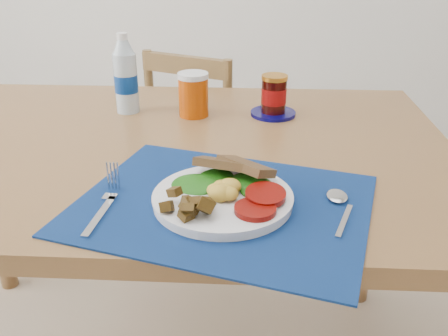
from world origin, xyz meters
The scene contains 9 objects.
table centered at (0.00, 0.20, 0.67)m, with size 1.40×0.90×0.75m.
chair_far centered at (0.05, 0.88, 0.52)m, with size 0.48×0.47×0.99m.
placemat centered at (0.19, -0.08, 0.75)m, with size 0.50×0.39×0.00m, color black.
breakfast_plate centered at (0.19, -0.08, 0.77)m, with size 0.25×0.25×0.06m.
fork centered at (-0.01, -0.10, 0.76)m, with size 0.03×0.19×0.00m.
spoon centered at (0.40, -0.08, 0.76)m, with size 0.05×0.16×0.00m.
water_bottle centered at (-0.09, 0.41, 0.84)m, with size 0.06×0.06×0.21m.
juice_glass centered at (0.09, 0.39, 0.80)m, with size 0.08×0.08×0.11m, color #AE3E04.
jam_on_saucer centered at (0.30, 0.40, 0.80)m, with size 0.12×0.12×0.11m.
Camera 1 is at (0.24, -0.85, 1.19)m, focal length 40.00 mm.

